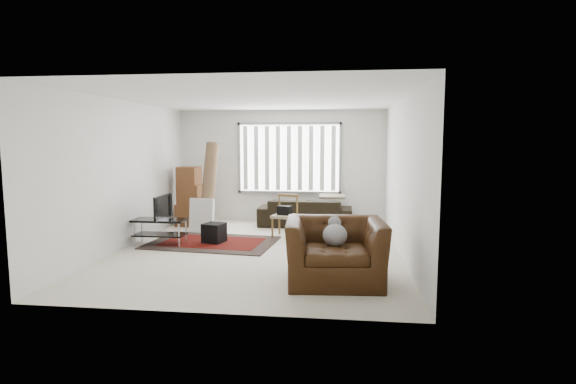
% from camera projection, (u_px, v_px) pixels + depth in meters
% --- Properties ---
extents(room, '(6.00, 6.02, 2.71)m').
position_uv_depth(room, '(265.00, 152.00, 8.41)').
color(room, beige).
rests_on(room, ground).
extents(persian_rug, '(2.52, 1.81, 0.02)m').
position_uv_depth(persian_rug, '(212.00, 242.00, 8.69)').
color(persian_rug, black).
rests_on(persian_rug, ground).
extents(tv_stand, '(0.99, 0.45, 0.50)m').
position_uv_depth(tv_stand, '(160.00, 226.00, 8.51)').
color(tv_stand, black).
rests_on(tv_stand, ground).
extents(tv, '(0.10, 0.80, 0.46)m').
position_uv_depth(tv, '(159.00, 207.00, 8.46)').
color(tv, black).
rests_on(tv, tv_stand).
extents(subwoofer, '(0.45, 0.45, 0.37)m').
position_uv_depth(subwoofer, '(214.00, 233.00, 8.67)').
color(subwoofer, black).
rests_on(subwoofer, persian_rug).
extents(moving_boxes, '(0.59, 0.55, 1.37)m').
position_uv_depth(moving_boxes, '(190.00, 198.00, 10.42)').
color(moving_boxes, brown).
rests_on(moving_boxes, ground).
extents(white_flatpack, '(0.58, 0.26, 0.72)m').
position_uv_depth(white_flatpack, '(202.00, 215.00, 9.78)').
color(white_flatpack, silver).
rests_on(white_flatpack, ground).
extents(rolled_rug, '(0.43, 0.79, 1.95)m').
position_uv_depth(rolled_rug, '(209.00, 185.00, 10.08)').
color(rolled_rug, brown).
rests_on(rolled_rug, ground).
extents(sofa, '(2.15, 0.94, 0.82)m').
position_uv_depth(sofa, '(305.00, 208.00, 10.41)').
color(sofa, black).
rests_on(sofa, ground).
extents(side_chair, '(0.56, 0.56, 0.87)m').
position_uv_depth(side_chair, '(285.00, 214.00, 9.22)').
color(side_chair, '#887A59').
rests_on(side_chair, ground).
extents(armchair, '(1.44, 1.28, 1.00)m').
position_uv_depth(armchair, '(335.00, 246.00, 6.26)').
color(armchair, '#381D0B').
rests_on(armchair, ground).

